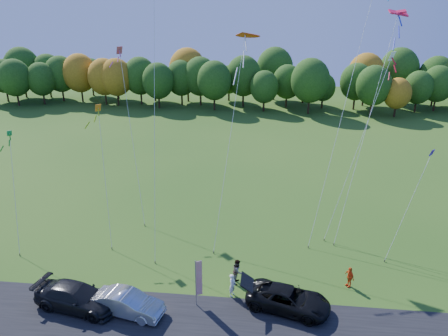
# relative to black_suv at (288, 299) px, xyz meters

# --- Properties ---
(ground) EXTENTS (160.00, 160.00, 0.00)m
(ground) POSITION_rel_black_suv_xyz_m (-5.20, 1.73, -0.78)
(ground) COLOR #255115
(asphalt_strip) EXTENTS (90.00, 6.00, 0.01)m
(asphalt_strip) POSITION_rel_black_suv_xyz_m (-5.20, -2.27, -0.77)
(asphalt_strip) COLOR black
(asphalt_strip) RESTS_ON ground
(tree_line) EXTENTS (116.00, 12.00, 10.00)m
(tree_line) POSITION_rel_black_suv_xyz_m (-5.20, 56.73, -0.78)
(tree_line) COLOR #1E4711
(tree_line) RESTS_ON ground
(black_suv) EXTENTS (6.08, 3.99, 1.55)m
(black_suv) POSITION_rel_black_suv_xyz_m (0.00, 0.00, 0.00)
(black_suv) COLOR black
(black_suv) RESTS_ON ground
(silver_sedan) EXTENTS (5.06, 2.64, 1.59)m
(silver_sedan) POSITION_rel_black_suv_xyz_m (-10.55, -1.63, 0.02)
(silver_sedan) COLOR silver
(silver_sedan) RESTS_ON ground
(dark_truck_a) EXTENTS (6.19, 3.44, 1.70)m
(dark_truck_a) POSITION_rel_black_suv_xyz_m (-14.15, -1.44, 0.07)
(dark_truck_a) COLOR black
(dark_truck_a) RESTS_ON ground
(person_tailgate_a) EXTENTS (0.59, 0.72, 1.71)m
(person_tailgate_a) POSITION_rel_black_suv_xyz_m (-3.87, 1.01, 0.08)
(person_tailgate_a) COLOR white
(person_tailgate_a) RESTS_ON ground
(person_tailgate_b) EXTENTS (0.84, 1.01, 1.90)m
(person_tailgate_b) POSITION_rel_black_suv_xyz_m (-3.63, 2.59, 0.17)
(person_tailgate_b) COLOR gray
(person_tailgate_b) RESTS_ON ground
(person_east) EXTENTS (0.79, 1.00, 1.59)m
(person_east) POSITION_rel_black_suv_xyz_m (4.45, 3.01, 0.02)
(person_east) COLOR #F45117
(person_east) RESTS_ON ground
(feather_flag) EXTENTS (0.44, 0.23, 3.53)m
(feather_flag) POSITION_rel_black_suv_xyz_m (-6.06, -0.20, 1.37)
(feather_flag) COLOR #999999
(feather_flag) RESTS_ON ground
(kite_delta_blue) EXTENTS (3.43, 11.74, 25.97)m
(kite_delta_blue) POSITION_rel_black_suv_xyz_m (-11.10, 9.87, 12.28)
(kite_delta_blue) COLOR #4C3F33
(kite_delta_blue) RESTS_ON ground
(kite_parafoil_orange) EXTENTS (7.18, 11.19, 23.27)m
(kite_parafoil_orange) POSITION_rel_black_suv_xyz_m (4.64, 13.28, 10.69)
(kite_parafoil_orange) COLOR #4C3F33
(kite_parafoil_orange) RESTS_ON ground
(kite_delta_red) EXTENTS (2.99, 9.72, 18.04)m
(kite_delta_red) POSITION_rel_black_suv_xyz_m (-4.99, 10.83, 8.13)
(kite_delta_red) COLOR #4C3F33
(kite_delta_red) RESTS_ON ground
(kite_parafoil_rainbow) EXTENTS (6.55, 8.74, 19.05)m
(kite_parafoil_rainbow) POSITION_rel_black_suv_xyz_m (6.50, 12.70, 8.58)
(kite_parafoil_rainbow) COLOR #4C3F33
(kite_parafoil_rainbow) RESTS_ON ground
(kite_diamond_yellow) EXTENTS (2.65, 5.77, 11.42)m
(kite_diamond_yellow) POSITION_rel_black_suv_xyz_m (-15.49, 8.55, 4.76)
(kite_diamond_yellow) COLOR #4C3F33
(kite_diamond_yellow) RESTS_ON ground
(kite_diamond_green) EXTENTS (2.43, 5.04, 9.46)m
(kite_diamond_green) POSITION_rel_black_suv_xyz_m (-22.58, 6.49, 3.84)
(kite_diamond_green) COLOR #4C3F33
(kite_diamond_green) RESTS_ON ground
(kite_diamond_white) EXTENTS (5.46, 5.37, 15.87)m
(kite_diamond_white) POSITION_rel_black_suv_xyz_m (5.74, 11.66, 6.89)
(kite_diamond_white) COLOR #4C3F33
(kite_diamond_white) RESTS_ON ground
(kite_diamond_pink) EXTENTS (4.60, 8.94, 15.56)m
(kite_diamond_pink) POSITION_rel_black_suv_xyz_m (-14.81, 14.31, 6.73)
(kite_diamond_pink) COLOR #4C3F33
(kite_diamond_pink) RESTS_ON ground
(kite_diamond_blue_low) EXTENTS (3.56, 3.11, 8.95)m
(kite_diamond_blue_low) POSITION_rel_black_suv_xyz_m (9.33, 7.84, 3.51)
(kite_diamond_blue_low) COLOR #4C3F33
(kite_diamond_blue_low) RESTS_ON ground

